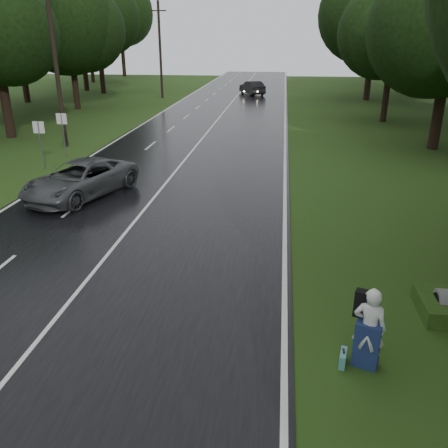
{
  "coord_description": "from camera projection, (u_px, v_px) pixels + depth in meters",
  "views": [
    {
      "loc": [
        5.5,
        -9.68,
        6.73
      ],
      "look_at": [
        3.8,
        4.23,
        1.1
      ],
      "focal_mm": 37.54,
      "sensor_mm": 36.0,
      "label": 1
    }
  ],
  "objects": [
    {
      "name": "tree_right_f",
      "position": [
        366.0,
        100.0,
        53.19
      ],
      "size": [
        9.76,
        9.76,
        15.25
      ],
      "primitive_type": null,
      "color": "black",
      "rests_on": "ground"
    },
    {
      "name": "tree_right_e",
      "position": [
        383.0,
        122.0,
        39.65
      ],
      "size": [
        8.06,
        8.06,
        12.59
      ],
      "primitive_type": null,
      "color": "black",
      "rests_on": "ground"
    },
    {
      "name": "tree_left_d",
      "position": [
        12.0,
        137.0,
        33.54
      ],
      "size": [
        8.26,
        8.26,
        12.9
      ],
      "primitive_type": null,
      "color": "black",
      "rests_on": "ground"
    },
    {
      "name": "road_sign_b",
      "position": [
        66.0,
        157.0,
        27.99
      ],
      "size": [
        0.62,
        0.1,
        2.59
      ],
      "primitive_type": null,
      "color": "white",
      "rests_on": "ground"
    },
    {
      "name": "hitchhiker",
      "position": [
        368.0,
        330.0,
        10.0
      ],
      "size": [
        0.81,
        0.78,
        1.91
      ],
      "color": "silver",
      "rests_on": "ground"
    },
    {
      "name": "ground",
      "position": [
        58.0,
        318.0,
        12.04
      ],
      "size": [
        160.0,
        160.0,
        0.0
      ],
      "primitive_type": "plane",
      "color": "#254313",
      "rests_on": "ground"
    },
    {
      "name": "utility_pole_mid",
      "position": [
        66.0,
        146.0,
        30.77
      ],
      "size": [
        1.8,
        0.28,
        10.92
      ],
      "primitive_type": null,
      "color": "black",
      "rests_on": "ground"
    },
    {
      "name": "tree_left_e",
      "position": [
        78.0,
        109.0,
        46.63
      ],
      "size": [
        8.3,
        8.3,
        12.97
      ],
      "primitive_type": null,
      "color": "black",
      "rests_on": "ground"
    },
    {
      "name": "road_sign_a",
      "position": [
        45.0,
        169.0,
        25.47
      ],
      "size": [
        0.62,
        0.1,
        2.59
      ],
      "primitive_type": null,
      "color": "white",
      "rests_on": "ground"
    },
    {
      "name": "lane_center",
      "position": [
        195.0,
        147.0,
        30.44
      ],
      "size": [
        0.12,
        140.0,
        0.01
      ],
      "primitive_type": "cube",
      "color": "silver",
      "rests_on": "road"
    },
    {
      "name": "tree_right_d",
      "position": [
        432.0,
        149.0,
        30.1
      ],
      "size": [
        7.97,
        7.97,
        12.45
      ],
      "primitive_type": null,
      "color": "black",
      "rests_on": "ground"
    },
    {
      "name": "grey_car",
      "position": [
        80.0,
        179.0,
        20.8
      ],
      "size": [
        4.39,
        6.2,
        1.57
      ],
      "primitive_type": "imported",
      "rotation": [
        0.0,
        0.0,
        5.93
      ],
      "color": "#444749",
      "rests_on": "road"
    },
    {
      "name": "suitcase",
      "position": [
        343.0,
        358.0,
        10.27
      ],
      "size": [
        0.23,
        0.48,
        0.33
      ],
      "primitive_type": "cube",
      "rotation": [
        0.0,
        0.0,
        6.07
      ],
      "color": "teal",
      "rests_on": "ground"
    },
    {
      "name": "tree_left_f",
      "position": [
        104.0,
        93.0,
        59.38
      ],
      "size": [
        10.41,
        10.41,
        16.26
      ],
      "primitive_type": null,
      "color": "black",
      "rests_on": "ground"
    },
    {
      "name": "road",
      "position": [
        195.0,
        147.0,
        30.45
      ],
      "size": [
        12.0,
        140.0,
        0.04
      ],
      "primitive_type": "cube",
      "color": "black",
      "rests_on": "ground"
    },
    {
      "name": "far_car",
      "position": [
        252.0,
        88.0,
        57.6
      ],
      "size": [
        3.59,
        5.13,
        1.6
      ],
      "primitive_type": "imported",
      "rotation": [
        0.0,
        0.0,
        3.58
      ],
      "color": "black",
      "rests_on": "road"
    },
    {
      "name": "utility_pole_far",
      "position": [
        162.0,
        98.0,
        54.81
      ],
      "size": [
        1.8,
        0.28,
        10.38
      ],
      "primitive_type": null,
      "color": "black",
      "rests_on": "ground"
    }
  ]
}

